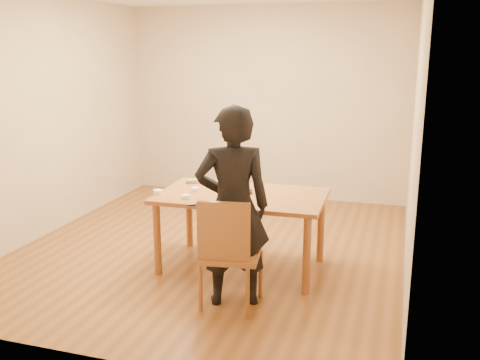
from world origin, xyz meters
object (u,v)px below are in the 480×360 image
(dining_table, at_px, (242,196))
(person, at_px, (233,207))
(cake, at_px, (238,187))
(cake_plate, at_px, (238,191))
(dining_chair, at_px, (231,254))

(dining_table, xyz_separation_m, person, (0.15, -0.73, 0.11))
(person, bearing_deg, cake, -97.83)
(dining_table, xyz_separation_m, cake_plate, (-0.05, 0.04, 0.03))
(dining_chair, distance_m, cake, 0.91)
(dining_chair, height_order, person, person)
(dining_table, bearing_deg, person, -79.72)
(cake_plate, distance_m, cake, 0.05)
(dining_table, relative_size, cake_plate, 5.56)
(person, bearing_deg, dining_chair, 67.54)
(dining_chair, bearing_deg, cake, 95.48)
(person, bearing_deg, dining_table, -100.85)
(dining_table, relative_size, person, 0.94)
(dining_chair, height_order, cake_plate, cake_plate)
(person, bearing_deg, cake_plate, -97.83)
(cake_plate, xyz_separation_m, person, (0.20, -0.77, 0.08))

